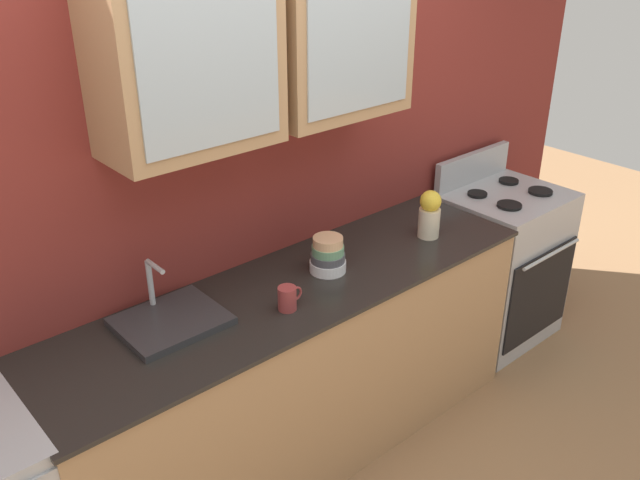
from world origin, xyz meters
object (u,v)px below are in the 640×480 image
stove_range (499,264)px  bowl_stack (328,256)px  sink_faucet (170,320)px  cup_near_sink (288,298)px  vase (430,214)px

stove_range → bowl_stack: stove_range is taller
sink_faucet → stove_range: bearing=-2.7°
sink_faucet → cup_near_sink: 0.47m
sink_faucet → bowl_stack: 0.76m
sink_faucet → bowl_stack: sink_faucet is taller
bowl_stack → vase: bearing=-6.1°
bowl_stack → cup_near_sink: bearing=-158.5°
stove_range → sink_faucet: sink_faucet is taller
bowl_stack → vase: 0.62m
bowl_stack → vase: (0.61, -0.06, 0.04)m
stove_range → sink_faucet: bearing=177.3°
vase → bowl_stack: bearing=173.9°
stove_range → vase: 0.95m
vase → cup_near_sink: 0.95m
bowl_stack → sink_faucet: bearing=173.4°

